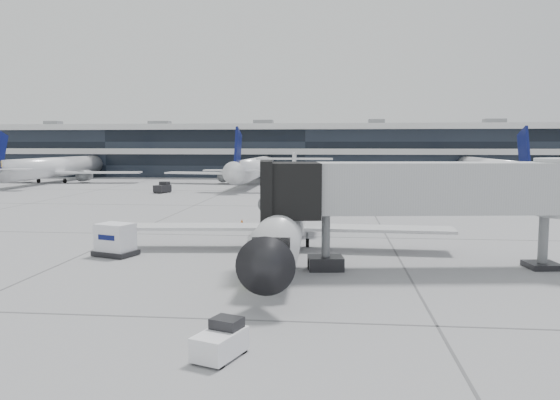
# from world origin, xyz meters

# --- Properties ---
(ground) EXTENTS (220.00, 220.00, 0.00)m
(ground) POSITION_xyz_m (0.00, 0.00, 0.00)
(ground) COLOR gray
(ground) RESTS_ON ground
(terminal) EXTENTS (170.00, 22.00, 10.00)m
(terminal) POSITION_xyz_m (0.00, 82.00, 5.00)
(terminal) COLOR black
(terminal) RESTS_ON ground
(bg_jet_left) EXTENTS (32.00, 40.00, 9.60)m
(bg_jet_left) POSITION_xyz_m (-45.00, 55.00, 0.00)
(bg_jet_left) COLOR white
(bg_jet_left) RESTS_ON ground
(bg_jet_center) EXTENTS (32.00, 40.00, 9.60)m
(bg_jet_center) POSITION_xyz_m (-8.00, 55.00, 0.00)
(bg_jet_center) COLOR white
(bg_jet_center) RESTS_ON ground
(bg_jet_right) EXTENTS (32.00, 40.00, 9.60)m
(bg_jet_right) POSITION_xyz_m (32.00, 55.00, 0.00)
(bg_jet_right) COLOR white
(bg_jet_right) RESTS_ON ground
(regional_jet) EXTENTS (22.04, 27.44, 6.34)m
(regional_jet) POSITION_xyz_m (2.84, -5.20, 2.17)
(regional_jet) COLOR silver
(regional_jet) RESTS_ON ground
(jet_bridge) EXTENTS (19.41, 6.06, 6.23)m
(jet_bridge) POSITION_xyz_m (12.50, -9.92, 4.54)
(jet_bridge) COLOR silver
(jet_bridge) RESTS_ON ground
(ramp_worker) EXTENTS (0.75, 0.72, 1.72)m
(ramp_worker) POSITION_xyz_m (1.85, -15.02, 0.86)
(ramp_worker) COLOR #C4FD1A
(ramp_worker) RESTS_ON ground
(baggage_tug) EXTENTS (1.75, 2.21, 1.23)m
(baggage_tug) POSITION_xyz_m (2.29, -23.85, 0.55)
(baggage_tug) COLOR white
(baggage_tug) RESTS_ON ground
(cargo_uld) EXTENTS (2.91, 2.52, 2.01)m
(cargo_uld) POSITION_xyz_m (-7.74, -8.26, 1.01)
(cargo_uld) COLOR black
(cargo_uld) RESTS_ON ground
(traffic_cone) EXTENTS (0.51, 0.51, 0.61)m
(traffic_cone) POSITION_xyz_m (-1.91, 4.96, 0.29)
(traffic_cone) COLOR orange
(traffic_cone) RESTS_ON ground
(far_tug) EXTENTS (2.18, 2.84, 1.59)m
(far_tug) POSITION_xyz_m (-18.72, 35.54, 0.71)
(far_tug) COLOR black
(far_tug) RESTS_ON ground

